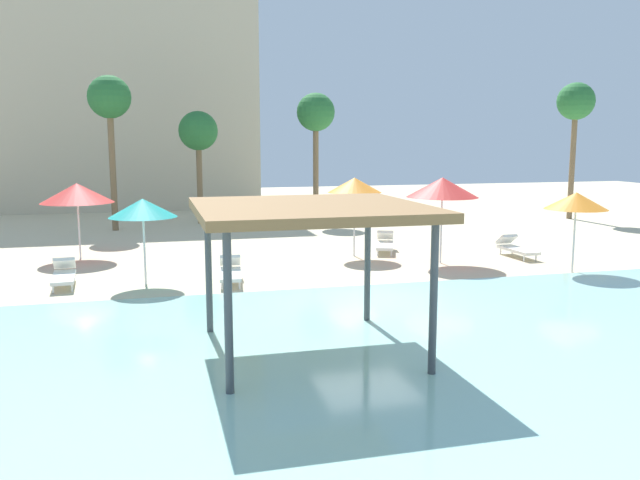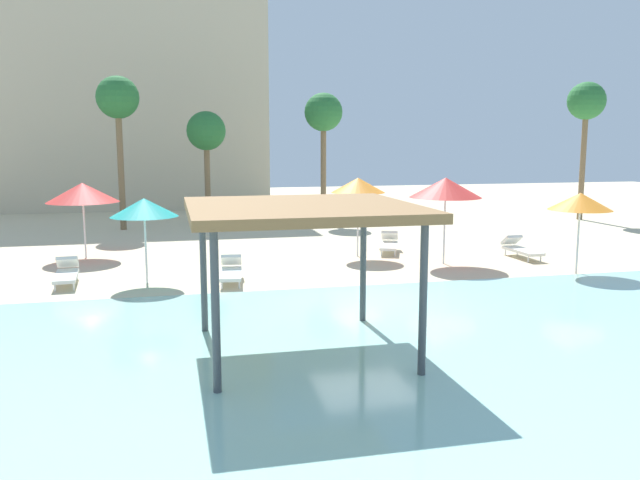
# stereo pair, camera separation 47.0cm
# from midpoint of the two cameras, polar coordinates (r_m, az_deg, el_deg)

# --- Properties ---
(ground_plane) EXTENTS (80.00, 80.00, 0.00)m
(ground_plane) POSITION_cam_midpoint_polar(r_m,az_deg,el_deg) (16.91, 4.75, -5.28)
(ground_plane) COLOR beige
(lagoon_water) EXTENTS (44.00, 13.50, 0.04)m
(lagoon_water) POSITION_cam_midpoint_polar(r_m,az_deg,el_deg) (12.23, 12.46, -10.93)
(lagoon_water) COLOR #99D1C6
(lagoon_water) RESTS_ON ground
(shade_pavilion) EXTENTS (4.24, 4.24, 2.90)m
(shade_pavilion) POSITION_cam_midpoint_polar(r_m,az_deg,el_deg) (12.28, -0.54, 2.31)
(shade_pavilion) COLOR #42474C
(shade_pavilion) RESTS_ON ground
(beach_umbrella_teal_0) EXTENTS (1.91, 1.91, 2.46)m
(beach_umbrella_teal_0) POSITION_cam_midpoint_polar(r_m,az_deg,el_deg) (19.06, -14.48, 2.77)
(beach_umbrella_teal_0) COLOR silver
(beach_umbrella_teal_0) RESTS_ON ground
(beach_umbrella_red_1) EXTENTS (2.38, 2.38, 2.87)m
(beach_umbrella_red_1) POSITION_cam_midpoint_polar(r_m,az_deg,el_deg) (21.87, 11.56, 4.52)
(beach_umbrella_red_1) COLOR silver
(beach_umbrella_red_1) RESTS_ON ground
(beach_umbrella_orange_2) EXTENTS (1.90, 1.90, 2.79)m
(beach_umbrella_orange_2) POSITION_cam_midpoint_polar(r_m,az_deg,el_deg) (22.89, 3.95, 4.80)
(beach_umbrella_orange_2) COLOR silver
(beach_umbrella_orange_2) RESTS_ON ground
(beach_umbrella_red_3) EXTENTS (2.46, 2.46, 2.63)m
(beach_umbrella_red_3) POSITION_cam_midpoint_polar(r_m,az_deg,el_deg) (23.96, -19.58, 3.94)
(beach_umbrella_red_3) COLOR silver
(beach_umbrella_red_3) RESTS_ON ground
(beach_umbrella_orange_5) EXTENTS (1.90, 1.90, 2.50)m
(beach_umbrella_orange_5) POSITION_cam_midpoint_polar(r_m,az_deg,el_deg) (21.43, 22.44, 3.13)
(beach_umbrella_orange_5) COLOR silver
(beach_umbrella_orange_5) RESTS_ON ground
(lounge_chair_1) EXTENTS (0.81, 1.95, 0.74)m
(lounge_chair_1) POSITION_cam_midpoint_polar(r_m,az_deg,el_deg) (19.08, -7.10, -2.69)
(lounge_chair_1) COLOR white
(lounge_chair_1) RESTS_ON ground
(lounge_chair_3) EXTENTS (0.72, 1.93, 0.74)m
(lounge_chair_3) POSITION_cam_midpoint_polar(r_m,az_deg,el_deg) (19.92, -20.72, -2.71)
(lounge_chair_3) COLOR white
(lounge_chair_3) RESTS_ON ground
(lounge_chair_4) EXTENTS (1.24, 1.98, 0.74)m
(lounge_chair_4) POSITION_cam_midpoint_polar(r_m,az_deg,el_deg) (24.07, 6.63, -0.29)
(lounge_chair_4) COLOR white
(lounge_chair_4) RESTS_ON ground
(lounge_chair_5) EXTENTS (0.67, 1.92, 0.74)m
(lounge_chair_5) POSITION_cam_midpoint_polar(r_m,az_deg,el_deg) (23.94, 17.68, -0.69)
(lounge_chair_5) COLOR white
(lounge_chair_5) RESTS_ON ground
(palm_tree_0) EXTENTS (1.90, 1.90, 6.93)m
(palm_tree_0) POSITION_cam_midpoint_polar(r_m,az_deg,el_deg) (30.99, -16.89, 11.53)
(palm_tree_0) COLOR brown
(palm_tree_0) RESTS_ON ground
(palm_tree_1) EXTENTS (1.90, 1.90, 6.41)m
(palm_tree_1) POSITION_cam_midpoint_polar(r_m,az_deg,el_deg) (32.96, 0.72, 10.87)
(palm_tree_1) COLOR brown
(palm_tree_1) RESTS_ON ground
(palm_tree_2) EXTENTS (1.90, 1.90, 5.48)m
(palm_tree_2) POSITION_cam_midpoint_polar(r_m,az_deg,el_deg) (32.53, -9.53, 9.23)
(palm_tree_2) COLOR brown
(palm_tree_2) RESTS_ON ground
(palm_tree_3) EXTENTS (1.90, 1.90, 7.00)m
(palm_tree_3) POSITION_cam_midpoint_polar(r_m,az_deg,el_deg) (36.30, 22.66, 10.89)
(palm_tree_3) COLOR brown
(palm_tree_3) RESTS_ON ground
(hotel_block_0) EXTENTS (18.33, 10.77, 14.95)m
(hotel_block_0) POSITION_cam_midpoint_polar(r_m,az_deg,el_deg) (44.37, -17.38, 12.76)
(hotel_block_0) COLOR beige
(hotel_block_0) RESTS_ON ground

